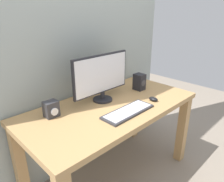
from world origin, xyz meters
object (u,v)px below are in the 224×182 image
keyboard_primary (128,112)px  mouse (153,99)px  monitor (102,76)px  audio_controller (51,109)px  desk (112,118)px  speaker_right (139,82)px

keyboard_primary → mouse: bearing=-1.3°
monitor → audio_controller: size_ratio=4.78×
monitor → desk: bearing=-95.2°
desk → speaker_right: bearing=8.4°
speaker_right → audio_controller: size_ratio=1.31×
mouse → audio_controller: audio_controller is taller
desk → mouse: size_ratio=17.91×
monitor → speaker_right: monitor is taller
audio_controller → mouse: bearing=-25.5°
desk → speaker_right: 0.48m
keyboard_primary → speaker_right: bearing=29.2°
desk → mouse: (0.31, -0.19, 0.14)m
monitor → keyboard_primary: monitor is taller
desk → audio_controller: (-0.44, 0.17, 0.18)m
mouse → speaker_right: (0.13, 0.25, 0.06)m
desk → keyboard_primary: size_ratio=3.32×
monitor → audio_controller: 0.48m
monitor → speaker_right: bearing=-8.9°
speaker_right → mouse: bearing=-116.6°
desk → monitor: monitor is taller
mouse → speaker_right: bearing=62.9°
monitor → audio_controller: (-0.45, 0.04, -0.15)m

